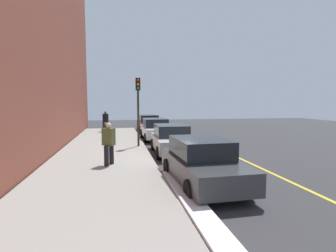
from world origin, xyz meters
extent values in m
plane|color=#333335|center=(0.00, 0.00, 0.00)|extent=(56.00, 56.00, 0.00)
cube|color=gray|center=(0.00, -3.30, 0.07)|extent=(28.00, 4.60, 0.15)
cube|color=gold|center=(0.00, 3.20, 0.00)|extent=(28.00, 0.14, 0.01)
cube|color=white|center=(5.97, -0.70, 0.11)|extent=(5.43, 0.56, 0.22)
cylinder|color=black|center=(-10.55, 1.09, 0.32)|extent=(0.64, 0.23, 0.64)
cylinder|color=black|center=(-10.52, -0.59, 0.32)|extent=(0.64, 0.23, 0.64)
cylinder|color=black|center=(-13.28, 1.03, 0.32)|extent=(0.64, 0.23, 0.64)
cylinder|color=black|center=(-13.25, -0.64, 0.32)|extent=(0.64, 0.23, 0.64)
cube|color=maroon|center=(-11.90, 0.22, 0.59)|extent=(4.44, 1.89, 0.64)
cube|color=black|center=(-12.12, 0.22, 1.21)|extent=(2.32, 1.64, 0.60)
cylinder|color=black|center=(-5.03, 0.95, 0.32)|extent=(0.64, 0.23, 0.64)
cylinder|color=black|center=(-5.01, -0.73, 0.32)|extent=(0.64, 0.23, 0.64)
cylinder|color=black|center=(-7.74, 0.93, 0.32)|extent=(0.64, 0.23, 0.64)
cylinder|color=black|center=(-7.72, -0.75, 0.32)|extent=(0.64, 0.23, 0.64)
cube|color=white|center=(-6.38, 0.10, 0.59)|extent=(4.39, 1.84, 0.64)
cube|color=black|center=(-6.60, 0.10, 1.21)|extent=(2.29, 1.62, 0.60)
cylinder|color=black|center=(0.34, 1.01, 0.32)|extent=(0.64, 0.23, 0.64)
cylinder|color=black|center=(0.30, -0.66, 0.32)|extent=(0.64, 0.23, 0.64)
cylinder|color=black|center=(-2.21, 1.07, 0.32)|extent=(0.64, 0.23, 0.64)
cylinder|color=black|center=(-2.25, -0.61, 0.32)|extent=(0.64, 0.23, 0.64)
cube|color=#B7BABF|center=(-0.95, 0.20, 0.59)|extent=(4.16, 1.89, 0.64)
cube|color=black|center=(-1.16, 0.21, 1.21)|extent=(2.18, 1.65, 0.60)
cylinder|color=black|center=(5.73, 1.03, 0.32)|extent=(0.65, 0.25, 0.64)
cylinder|color=black|center=(5.80, -0.65, 0.32)|extent=(0.65, 0.25, 0.64)
cylinder|color=black|center=(3.05, 0.92, 0.32)|extent=(0.65, 0.25, 0.64)
cylinder|color=black|center=(3.12, -0.76, 0.32)|extent=(0.65, 0.25, 0.64)
cube|color=#383A3D|center=(4.43, 0.14, 0.59)|extent=(4.40, 1.97, 0.64)
cube|color=black|center=(4.21, 0.13, 1.21)|extent=(2.31, 1.69, 0.60)
cylinder|color=black|center=(1.80, -3.01, 0.56)|extent=(0.19, 0.19, 0.81)
cylinder|color=black|center=(1.47, -2.82, 0.56)|extent=(0.19, 0.19, 0.81)
cube|color=brown|center=(1.63, -2.91, 1.31)|extent=(0.49, 0.55, 0.69)
sphere|color=beige|center=(1.63, -2.91, 1.77)|extent=(0.23, 0.23, 0.23)
cylinder|color=black|center=(-11.04, -3.80, 0.57)|extent=(0.20, 0.20, 0.83)
cylinder|color=black|center=(-11.25, -3.47, 0.57)|extent=(0.20, 0.20, 0.83)
cube|color=black|center=(-11.15, -3.64, 1.34)|extent=(0.57, 0.52, 0.71)
sphere|color=brown|center=(-11.15, -3.64, 1.81)|extent=(0.23, 0.23, 0.23)
cylinder|color=#2D2D19|center=(-2.83, -1.39, 1.76)|extent=(0.12, 0.12, 3.22)
cube|color=black|center=(-2.83, -1.39, 3.72)|extent=(0.26, 0.26, 0.70)
sphere|color=red|center=(-2.68, -1.39, 3.93)|extent=(0.14, 0.14, 0.14)
sphere|color=orange|center=(-2.68, -1.39, 3.71)|extent=(0.14, 0.14, 0.14)
sphere|color=green|center=(-2.68, -1.39, 3.49)|extent=(0.14, 0.14, 0.14)
cube|color=black|center=(-11.63, -3.68, 0.42)|extent=(0.34, 0.22, 0.54)
cylinder|color=#4C4C4C|center=(-11.63, -3.68, 0.87)|extent=(0.03, 0.03, 0.36)
camera|label=1|loc=(12.51, -2.50, 2.70)|focal=28.42mm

